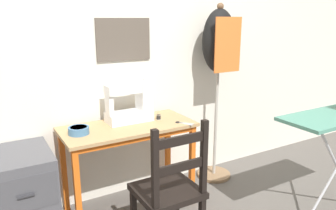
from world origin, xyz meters
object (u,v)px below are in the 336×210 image
sewing_machine (131,103)px  dress_form (219,52)px  thread_spool_near_machine (159,117)px  filing_cabinet (23,197)px  fabric_bowl (79,130)px  wooden_chair (169,191)px  scissors (182,123)px

sewing_machine → dress_form: bearing=-0.1°
thread_spool_near_machine → filing_cabinet: thread_spool_near_machine is taller
fabric_bowl → dress_form: bearing=3.9°
fabric_bowl → wooden_chair: 0.77m
filing_cabinet → dress_form: (1.71, 0.07, 0.89)m
fabric_bowl → thread_spool_near_machine: size_ratio=3.56×
wooden_chair → sewing_machine: bearing=86.1°
fabric_bowl → scissors: 0.78m
scissors → dress_form: dress_form is taller
fabric_bowl → wooden_chair: size_ratio=0.16×
wooden_chair → dress_form: dress_form is taller
scissors → dress_form: (0.54, 0.25, 0.50)m
thread_spool_near_machine → dress_form: bearing=6.5°
sewing_machine → filing_cabinet: 1.01m
sewing_machine → thread_spool_near_machine: bearing=-20.9°
filing_cabinet → dress_form: 1.93m
sewing_machine → dress_form: (0.85, -0.00, 0.36)m
thread_spool_near_machine → dress_form: size_ratio=0.03×
sewing_machine → thread_spool_near_machine: sewing_machine is taller
scissors → sewing_machine: bearing=141.0°
thread_spool_near_machine → dress_form: dress_form is taller
filing_cabinet → wooden_chair: bearing=-36.2°
wooden_chair → dress_form: 1.37m
sewing_machine → scissors: (0.31, -0.25, -0.14)m
scissors → thread_spool_near_machine: (-0.11, 0.17, 0.02)m
fabric_bowl → filing_cabinet: (-0.41, 0.02, -0.41)m
fabric_bowl → scissors: fabric_bowl is taller
thread_spool_near_machine → wooden_chair: 0.71m
dress_form → thread_spool_near_machine: bearing=-173.5°
scissors → wooden_chair: (-0.36, -0.42, -0.28)m
scissors → fabric_bowl: bearing=168.1°
thread_spool_near_machine → filing_cabinet: 1.13m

